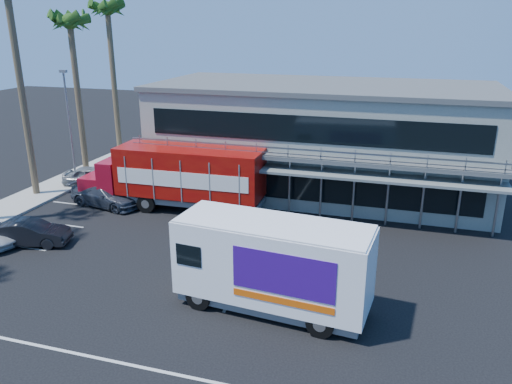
# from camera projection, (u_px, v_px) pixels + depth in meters

# --- Properties ---
(ground) EXTENTS (120.00, 120.00, 0.00)m
(ground) POSITION_uv_depth(u_px,v_px,m) (197.00, 282.00, 22.50)
(ground) COLOR black
(ground) RESTS_ON ground
(building) EXTENTS (22.40, 12.00, 7.30)m
(building) POSITION_uv_depth(u_px,v_px,m) (322.00, 138.00, 34.06)
(building) COLOR gray
(building) RESTS_ON ground
(curb_strip) EXTENTS (3.00, 32.00, 0.16)m
(curb_strip) POSITION_uv_depth(u_px,v_px,m) (18.00, 204.00, 32.01)
(curb_strip) COLOR #A5A399
(curb_strip) RESTS_ON ground
(palm_e) EXTENTS (2.80, 2.80, 12.25)m
(palm_e) POSITION_uv_depth(u_px,v_px,m) (71.00, 31.00, 34.91)
(palm_e) COLOR brown
(palm_e) RESTS_ON ground
(palm_f) EXTENTS (2.80, 2.80, 13.25)m
(palm_f) POSITION_uv_depth(u_px,v_px,m) (108.00, 18.00, 39.72)
(palm_f) COLOR brown
(palm_f) RESTS_ON ground
(light_pole_far) EXTENTS (0.50, 0.25, 8.09)m
(light_pole_far) POSITION_uv_depth(u_px,v_px,m) (69.00, 122.00, 34.91)
(light_pole_far) COLOR gray
(light_pole_far) RESTS_ON ground
(red_truck) EXTENTS (11.74, 3.07, 3.93)m
(red_truck) POSITION_uv_depth(u_px,v_px,m) (178.00, 175.00, 30.81)
(red_truck) COLOR maroon
(red_truck) RESTS_ON ground
(white_van) EXTENTS (7.94, 3.36, 3.78)m
(white_van) POSITION_uv_depth(u_px,v_px,m) (273.00, 264.00, 19.80)
(white_van) COLOR white
(white_van) RESTS_ON ground
(parked_car_b) EXTENTS (4.34, 2.54, 1.35)m
(parked_car_b) POSITION_uv_depth(u_px,v_px,m) (29.00, 233.00, 26.10)
(parked_car_b) COLOR black
(parked_car_b) RESTS_ON ground
(parked_car_d) EXTENTS (5.24, 2.91, 1.43)m
(parked_car_d) POSITION_uv_depth(u_px,v_px,m) (106.00, 195.00, 31.76)
(parked_car_d) COLOR #313742
(parked_car_d) RESTS_ON ground
(parked_car_e) EXTENTS (4.60, 2.57, 1.48)m
(parked_car_e) POSITION_uv_depth(u_px,v_px,m) (94.00, 177.00, 35.47)
(parked_car_e) COLOR gray
(parked_car_e) RESTS_ON ground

